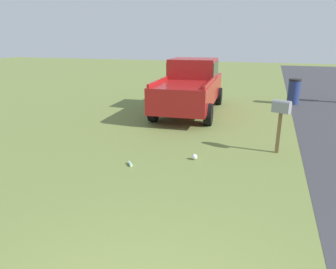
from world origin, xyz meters
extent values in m
cube|color=brown|center=(6.33, -1.31, 0.54)|extent=(0.09, 0.09, 1.08)
cube|color=gray|center=(6.33, -1.31, 1.19)|extent=(0.35, 0.48, 0.22)
cylinder|color=gray|center=(6.33, -1.31, 1.30)|extent=(0.35, 0.48, 0.20)
cube|color=red|center=(6.44, -1.31, 1.25)|extent=(0.02, 0.04, 0.18)
cube|color=maroon|center=(10.13, 2.04, 0.88)|extent=(5.61, 2.36, 0.90)
cube|color=maroon|center=(10.79, 2.09, 1.71)|extent=(1.99, 1.95, 0.76)
cube|color=black|center=(10.79, 2.09, 1.71)|extent=(1.94, 1.98, 0.53)
cube|color=maroon|center=(8.87, 2.87, 1.39)|extent=(2.85, 0.28, 0.12)
cube|color=maroon|center=(8.99, 1.05, 1.39)|extent=(2.85, 0.28, 0.12)
cylinder|color=black|center=(11.87, 3.16, 0.38)|extent=(0.78, 0.31, 0.76)
cylinder|color=black|center=(12.01, 1.18, 0.38)|extent=(0.78, 0.31, 0.76)
cylinder|color=black|center=(8.26, 2.90, 0.38)|extent=(0.78, 0.31, 0.76)
cylinder|color=black|center=(8.40, 0.93, 0.38)|extent=(0.78, 0.31, 0.76)
cylinder|color=navy|center=(13.21, -2.04, 0.53)|extent=(0.52, 0.52, 1.06)
cylinder|color=black|center=(13.21, -2.04, 1.10)|extent=(0.54, 0.54, 0.08)
sphere|color=silver|center=(5.16, 0.61, 0.07)|extent=(0.14, 0.14, 0.14)
cylinder|color=#B2D8BF|center=(4.33, 1.97, 0.04)|extent=(0.21, 0.20, 0.07)
camera|label=1|loc=(-1.64, -0.99, 2.84)|focal=32.34mm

